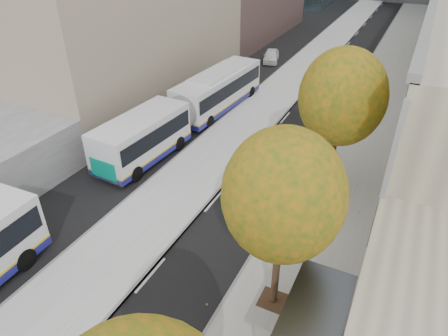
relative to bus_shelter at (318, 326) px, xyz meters
The scene contains 7 objects.
bus_platform 25.96m from the bus_shelter, 111.69° to the left, with size 4.25×150.00×0.15m, color #AAAAAA.
sidewalk 24.19m from the bus_shelter, 93.72° to the left, with size 4.75×150.00×0.08m, color gray.
bus_shelter is the anchor object (origin of this frame).
tree_c 4.23m from the bus_shelter, 135.67° to the left, with size 4.20×4.20×7.28m.
tree_d 11.70m from the bus_shelter, 100.71° to the left, with size 4.40×4.40×7.60m.
bus_far 19.38m from the bus_shelter, 132.20° to the left, with size 3.67×17.77×2.94m.
distant_car 34.82m from the bus_shelter, 112.64° to the left, with size 1.53×3.80×1.30m, color silver.
Camera 1 is at (6.57, 2.47, 13.05)m, focal length 32.00 mm.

